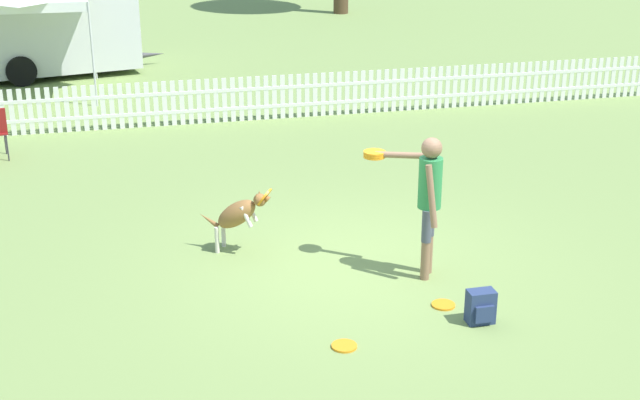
{
  "coord_description": "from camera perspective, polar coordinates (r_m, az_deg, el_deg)",
  "views": [
    {
      "loc": [
        -2.83,
        -9.77,
        4.74
      ],
      "look_at": [
        -0.45,
        0.21,
        0.84
      ],
      "focal_mm": 50.0,
      "sensor_mm": 36.0,
      "label": 1
    }
  ],
  "objects": [
    {
      "name": "frisbee_near_handler",
      "position": [
        10.33,
        7.9,
        -6.66
      ],
      "size": [
        0.27,
        0.27,
        0.02
      ],
      "color": "orange",
      "rests_on": "ground_plane"
    },
    {
      "name": "picket_fence",
      "position": [
        17.52,
        -3.73,
        6.54
      ],
      "size": [
        27.18,
        0.04,
        0.87
      ],
      "color": "white",
      "rests_on": "ground_plane"
    },
    {
      "name": "backpack_on_grass",
      "position": [
        9.96,
        10.26,
        -6.76
      ],
      "size": [
        0.3,
        0.23,
        0.38
      ],
      "color": "navy",
      "rests_on": "ground_plane"
    },
    {
      "name": "equipment_trailer",
      "position": [
        22.22,
        -17.74,
        10.65
      ],
      "size": [
        5.37,
        2.86,
        2.25
      ],
      "rotation": [
        0.0,
        0.0,
        0.2
      ],
      "color": "silver",
      "rests_on": "ground_plane"
    },
    {
      "name": "ground_plane",
      "position": [
        11.22,
        2.5,
        -4.2
      ],
      "size": [
        240.0,
        240.0,
        0.0
      ],
      "primitive_type": "plane",
      "color": "olive"
    },
    {
      "name": "frisbee_near_dog",
      "position": [
        9.42,
        1.56,
        -9.32
      ],
      "size": [
        0.27,
        0.27,
        0.02
      ],
      "color": "orange",
      "rests_on": "ground_plane"
    },
    {
      "name": "leaping_dog",
      "position": [
        11.43,
        -5.24,
        -0.87
      ],
      "size": [
        0.96,
        0.66,
        0.92
      ],
      "rotation": [
        0.0,
        0.0,
        -2.1
      ],
      "color": "olive",
      "rests_on": "ground_plane"
    },
    {
      "name": "handler_person",
      "position": [
        10.62,
        6.78,
        0.7
      ],
      "size": [
        0.84,
        1.04,
        1.76
      ],
      "rotation": [
        0.0,
        0.0,
        1.04
      ],
      "color": "#8C664C",
      "rests_on": "ground_plane"
    }
  ]
}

